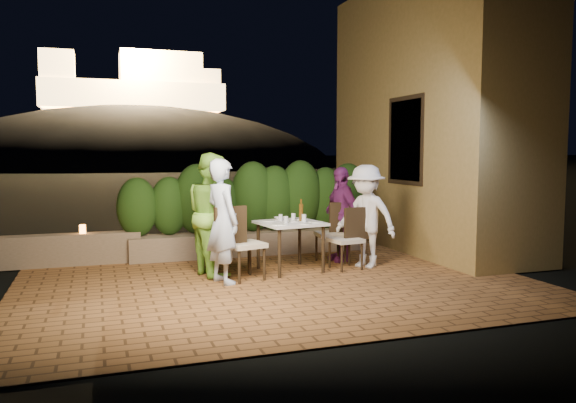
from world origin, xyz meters
name	(u,v)px	position (x,y,z in m)	size (l,w,h in m)	color
ground	(281,285)	(0.00, 0.00, -0.02)	(400.00, 400.00, 0.00)	black
terrace_floor	(270,281)	(0.00, 0.50, -0.07)	(7.00, 6.00, 0.15)	brown
building_wall	(430,114)	(3.60, 2.00, 2.50)	(1.60, 5.00, 5.00)	olive
window_pane	(407,140)	(2.82, 1.50, 2.00)	(0.08, 1.00, 1.40)	black
window_frame	(406,140)	(2.81, 1.50, 2.00)	(0.06, 1.15, 1.55)	black
planter	(251,243)	(0.20, 2.30, 0.20)	(4.20, 0.55, 0.40)	#78644C
hedge	(251,201)	(0.20, 2.30, 0.95)	(4.00, 0.70, 1.10)	#1A360E
parapet	(69,250)	(-2.80, 2.30, 0.25)	(2.20, 0.30, 0.50)	#78644C
hill	(137,201)	(2.00, 60.00, -4.00)	(52.00, 40.00, 22.00)	black
fortress	(134,75)	(2.00, 60.00, 10.50)	(26.00, 8.00, 8.00)	#FFCC7A
dining_table	(290,246)	(0.40, 0.76, 0.38)	(0.88, 0.88, 0.75)	white
plate_nw	(280,224)	(0.15, 0.49, 0.76)	(0.24, 0.24, 0.01)	white
plate_sw	(269,221)	(0.11, 0.94, 0.76)	(0.20, 0.20, 0.01)	white
plate_ne	(316,222)	(0.74, 0.57, 0.76)	(0.21, 0.21, 0.01)	white
plate_se	(300,219)	(0.65, 1.00, 0.76)	(0.22, 0.22, 0.01)	white
plate_centre	(291,221)	(0.43, 0.79, 0.76)	(0.21, 0.21, 0.01)	white
plate_front	(306,224)	(0.53, 0.44, 0.76)	(0.20, 0.20, 0.01)	white
glass_nw	(286,220)	(0.28, 0.62, 0.80)	(0.06, 0.06, 0.11)	silver
glass_sw	(281,217)	(0.31, 0.95, 0.80)	(0.06, 0.06, 0.10)	silver
glass_ne	(304,218)	(0.59, 0.68, 0.81)	(0.07, 0.07, 0.12)	silver
glass_se	(293,217)	(0.50, 0.89, 0.81)	(0.07, 0.07, 0.11)	silver
beer_bottle	(301,210)	(0.60, 0.83, 0.92)	(0.07, 0.07, 0.34)	#54340E
bowl	(280,218)	(0.33, 1.07, 0.77)	(0.17, 0.17, 0.04)	white
chair_left_front	(245,243)	(-0.40, 0.41, 0.53)	(0.49, 0.49, 1.05)	black
chair_left_back	(233,242)	(-0.46, 0.90, 0.46)	(0.43, 0.43, 0.93)	black
chair_right_front	(346,239)	(1.25, 0.61, 0.47)	(0.44, 0.44, 0.95)	black
chair_right_back	(331,233)	(1.23, 1.15, 0.49)	(0.46, 0.46, 0.99)	black
diner_blue	(222,221)	(-0.74, 0.33, 0.86)	(0.63, 0.41, 1.72)	silver
diner_green	(212,214)	(-0.76, 0.91, 0.90)	(0.87, 0.68, 1.80)	#8AD442
diner_white	(366,216)	(1.61, 0.65, 0.80)	(1.04, 0.60, 1.60)	white
diner_purple	(341,214)	(1.45, 1.25, 0.78)	(0.91, 0.38, 1.56)	#75276D
parapet_lamp	(83,229)	(-2.59, 2.30, 0.57)	(0.10, 0.10, 0.14)	orange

